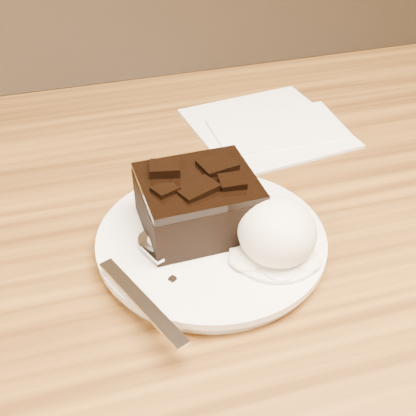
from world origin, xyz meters
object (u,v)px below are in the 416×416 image
object	(u,v)px
ice_cream_scoop	(277,232)
napkin	(267,127)
plate	(211,243)
brownie	(198,206)
spoon	(156,245)

from	to	relation	value
ice_cream_scoop	napkin	size ratio (longest dim) A/B	0.42
plate	brownie	bearing A→B (deg)	112.79
brownie	napkin	bearing A→B (deg)	51.91
plate	ice_cream_scoop	world-z (taller)	ice_cream_scoop
napkin	spoon	bearing A→B (deg)	-132.91
plate	ice_cream_scoop	distance (m)	0.07
ice_cream_scoop	spoon	distance (m)	0.10
spoon	plate	bearing A→B (deg)	-18.71
plate	ice_cream_scoop	bearing A→B (deg)	-38.49
plate	brownie	xyz separation A→B (m)	(-0.01, 0.02, 0.03)
plate	spoon	bearing A→B (deg)	-177.05
brownie	plate	bearing A→B (deg)	-67.21
ice_cream_scoop	spoon	world-z (taller)	ice_cream_scoop
plate	spoon	distance (m)	0.05
plate	spoon	world-z (taller)	spoon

